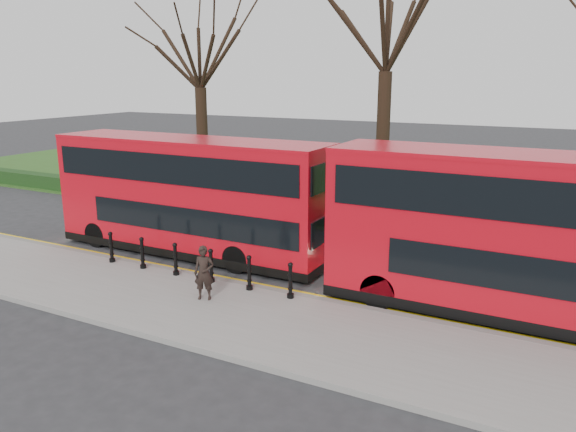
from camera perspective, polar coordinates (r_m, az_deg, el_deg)
The scene contains 13 objects.
ground at distance 18.70m, azimuth -6.54°, elevation -5.54°, with size 120.00×120.00×0.00m, color #28282B.
pavement at distance 16.45m, azimuth -12.45°, elevation -8.34°, with size 60.00×4.00×0.15m, color gray.
kerb at distance 17.91m, azimuth -8.34°, elevation -6.25°, with size 60.00×0.25×0.16m, color slate.
grass_verge at distance 31.77m, azimuth 8.75°, elevation 2.68°, with size 60.00×18.00×0.06m, color #2D521B.
hedge at distance 24.26m, azimuth 2.43°, elevation 0.14°, with size 60.00×0.90×0.80m, color black.
yellow_line_outer at distance 18.16m, azimuth -7.78°, elevation -6.17°, with size 60.00×0.10×0.01m, color yellow.
yellow_line_inner at distance 18.31m, azimuth -7.42°, elevation -5.98°, with size 60.00×0.10×0.01m, color yellow.
tree_left at distance 30.42m, azimuth -9.01°, elevation 16.16°, with size 6.54×6.54×10.21m.
tree_mid at distance 25.87m, azimuth 10.08°, elevation 18.86°, with size 7.47×7.47×11.67m.
bollard_row at distance 17.57m, azimuth -9.63°, elevation -4.72°, with size 6.91×0.15×1.00m.
bus_lead at distance 20.14m, azimuth -9.89°, elevation 1.94°, with size 10.39×2.39×4.13m.
bus_rear at distance 15.62m, azimuth 24.28°, elevation -2.27°, with size 10.96×2.52×4.36m.
pedestrian at distance 15.85m, azimuth -8.52°, elevation -5.74°, with size 0.56×0.37×1.55m, color black.
Camera 1 is at (9.98, -14.51, 6.29)m, focal length 35.00 mm.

